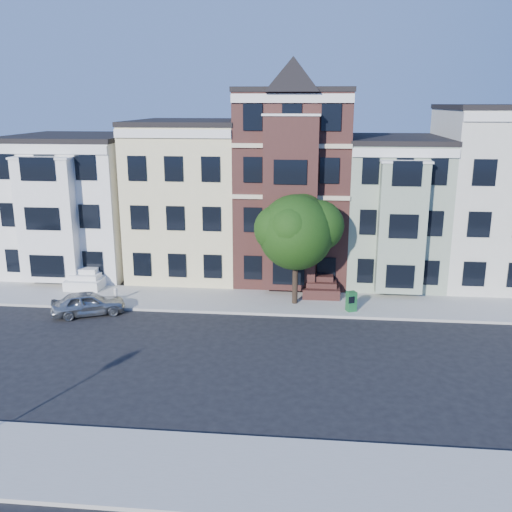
# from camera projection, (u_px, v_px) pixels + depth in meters

# --- Properties ---
(ground) EXTENTS (120.00, 120.00, 0.00)m
(ground) POSITION_uv_depth(u_px,v_px,m) (279.00, 365.00, 25.69)
(ground) COLOR black
(far_sidewalk) EXTENTS (60.00, 4.00, 0.15)m
(far_sidewalk) POSITION_uv_depth(u_px,v_px,m) (287.00, 303.00, 33.35)
(far_sidewalk) COLOR #9E9B93
(far_sidewalk) RESTS_ON ground
(near_sidewalk) EXTENTS (60.00, 4.00, 0.15)m
(near_sidewalk) POSITION_uv_depth(u_px,v_px,m) (263.00, 475.00, 17.99)
(near_sidewalk) COLOR #9E9B93
(near_sidewalk) RESTS_ON ground
(house_white) EXTENTS (8.00, 9.00, 9.00)m
(house_white) POSITION_uv_depth(u_px,v_px,m) (79.00, 205.00, 39.90)
(house_white) COLOR white
(house_white) RESTS_ON ground
(house_yellow) EXTENTS (7.00, 9.00, 10.00)m
(house_yellow) POSITION_uv_depth(u_px,v_px,m) (191.00, 199.00, 38.99)
(house_yellow) COLOR beige
(house_yellow) RESTS_ON ground
(house_brown) EXTENTS (7.00, 9.00, 12.00)m
(house_brown) POSITION_uv_depth(u_px,v_px,m) (293.00, 186.00, 38.04)
(house_brown) COLOR #391C18
(house_brown) RESTS_ON ground
(house_green) EXTENTS (6.00, 9.00, 9.00)m
(house_green) POSITION_uv_depth(u_px,v_px,m) (391.00, 210.00, 37.79)
(house_green) COLOR gray
(house_green) RESTS_ON ground
(house_cream) EXTENTS (8.00, 9.00, 11.00)m
(house_cream) POSITION_uv_depth(u_px,v_px,m) (502.00, 197.00, 36.84)
(house_cream) COLOR beige
(house_cream) RESTS_ON ground
(street_tree) EXTENTS (8.04, 8.04, 7.85)m
(street_tree) POSITION_uv_depth(u_px,v_px,m) (296.00, 237.00, 32.08)
(street_tree) COLOR #1E450F
(street_tree) RESTS_ON far_sidewalk
(parked_car) EXTENTS (4.26, 3.06, 1.35)m
(parked_car) POSITION_uv_depth(u_px,v_px,m) (88.00, 303.00, 31.55)
(parked_car) COLOR #919599
(parked_car) RESTS_ON ground
(newspaper_box) EXTENTS (0.64, 0.62, 1.12)m
(newspaper_box) POSITION_uv_depth(u_px,v_px,m) (351.00, 301.00, 31.74)
(newspaper_box) COLOR #1C612F
(newspaper_box) RESTS_ON far_sidewalk
(fire_hydrant) EXTENTS (0.29, 0.29, 0.64)m
(fire_hydrant) POSITION_uv_depth(u_px,v_px,m) (116.00, 296.00, 33.37)
(fire_hydrant) COLOR beige
(fire_hydrant) RESTS_ON far_sidewalk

